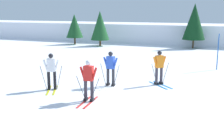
# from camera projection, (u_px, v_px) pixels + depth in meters

# --- Properties ---
(ground_plane) EXTENTS (120.00, 120.00, 0.00)m
(ground_plane) POSITION_uv_depth(u_px,v_px,m) (123.00, 96.00, 12.21)
(ground_plane) COLOR white
(far_snow_ridge) EXTENTS (80.00, 6.11, 2.12)m
(far_snow_ridge) POSITION_uv_depth(u_px,v_px,m) (187.00, 34.00, 31.66)
(far_snow_ridge) COLOR white
(far_snow_ridge) RESTS_ON ground
(skier_red) EXTENTS (1.00, 1.63, 1.71)m
(skier_red) POSITION_uv_depth(u_px,v_px,m) (89.00, 78.00, 11.31)
(skier_red) COLOR red
(skier_red) RESTS_ON ground
(skier_white) EXTENTS (1.06, 1.59, 1.71)m
(skier_white) POSITION_uv_depth(u_px,v_px,m) (51.00, 70.00, 12.98)
(skier_white) COLOR gold
(skier_white) RESTS_ON ground
(skier_blue) EXTENTS (1.00, 1.61, 1.71)m
(skier_blue) POSITION_uv_depth(u_px,v_px,m) (111.00, 68.00, 13.60)
(skier_blue) COLOR silver
(skier_blue) RESTS_ON ground
(skier_orange) EXTENTS (1.40, 1.38, 1.71)m
(skier_orange) POSITION_uv_depth(u_px,v_px,m) (159.00, 67.00, 13.86)
(skier_orange) COLOR #237AC6
(skier_orange) RESTS_ON ground
(trail_marker_pole) EXTENTS (0.06, 0.06, 2.25)m
(trail_marker_pole) POSITION_uv_depth(u_px,v_px,m) (218.00, 52.00, 17.37)
(trail_marker_pole) COLOR #1E56AD
(trail_marker_pole) RESTS_ON ground
(conifer_far_left) EXTENTS (1.82, 1.82, 3.26)m
(conifer_far_left) POSITION_uv_depth(u_px,v_px,m) (74.00, 26.00, 30.48)
(conifer_far_left) COLOR #513823
(conifer_far_left) RESTS_ON ground
(conifer_far_right) EXTENTS (1.93, 1.93, 3.61)m
(conifer_far_right) POSITION_uv_depth(u_px,v_px,m) (100.00, 25.00, 29.02)
(conifer_far_right) COLOR #513823
(conifer_far_right) RESTS_ON ground
(conifer_far_centre) EXTENTS (2.18, 2.18, 4.33)m
(conifer_far_centre) POSITION_uv_depth(u_px,v_px,m) (194.00, 22.00, 27.12)
(conifer_far_centre) COLOR #513823
(conifer_far_centre) RESTS_ON ground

